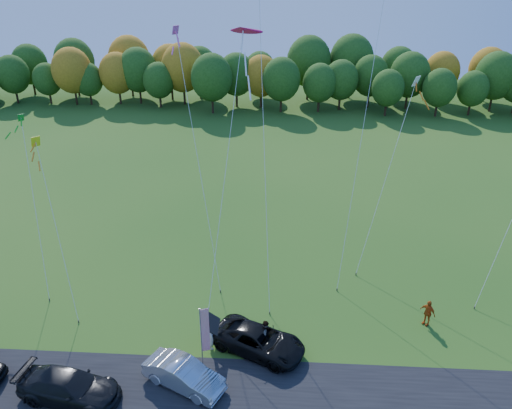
# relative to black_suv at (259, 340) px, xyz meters

# --- Properties ---
(ground) EXTENTS (160.00, 160.00, 0.00)m
(ground) POSITION_rel_black_suv_xyz_m (-0.56, 0.17, -0.79)
(ground) COLOR #214F15
(asphalt_strip) EXTENTS (90.00, 6.00, 0.01)m
(asphalt_strip) POSITION_rel_black_suv_xyz_m (-0.56, -3.83, -0.79)
(asphalt_strip) COLOR black
(asphalt_strip) RESTS_ON ground
(tree_line) EXTENTS (116.00, 12.00, 10.00)m
(tree_line) POSITION_rel_black_suv_xyz_m (-0.56, 55.17, -0.79)
(tree_line) COLOR #1E4711
(tree_line) RESTS_ON ground
(black_suv) EXTENTS (6.29, 4.79, 1.59)m
(black_suv) POSITION_rel_black_suv_xyz_m (0.00, 0.00, 0.00)
(black_suv) COLOR black
(black_suv) RESTS_ON ground
(silver_sedan) EXTENTS (5.06, 3.59, 1.59)m
(silver_sedan) POSITION_rel_black_suv_xyz_m (-4.05, -3.05, -0.00)
(silver_sedan) COLOR #BDBCC1
(silver_sedan) RESTS_ON ground
(dark_truck_a) EXTENTS (5.97, 3.19, 1.65)m
(dark_truck_a) POSITION_rel_black_suv_xyz_m (-10.10, -4.35, 0.03)
(dark_truck_a) COLOR black
(dark_truck_a) RESTS_ON ground
(person_tailgate_a) EXTENTS (0.59, 0.69, 1.61)m
(person_tailgate_a) POSITION_rel_black_suv_xyz_m (-2.96, 0.08, 0.01)
(person_tailgate_a) COLOR silver
(person_tailgate_a) RESTS_ON ground
(person_tailgate_b) EXTENTS (1.02, 1.12, 1.87)m
(person_tailgate_b) POSITION_rel_black_suv_xyz_m (0.41, 0.48, 0.14)
(person_tailgate_b) COLOR gray
(person_tailgate_b) RESTS_ON ground
(person_east) EXTENTS (1.08, 1.09, 1.85)m
(person_east) POSITION_rel_black_suv_xyz_m (10.88, 3.17, 0.13)
(person_east) COLOR #BC4D11
(person_east) RESTS_ON ground
(feather_flag) EXTENTS (0.52, 0.23, 4.05)m
(feather_flag) POSITION_rel_black_suv_xyz_m (-3.11, -1.20, 1.68)
(feather_flag) COLOR #999999
(feather_flag) RESTS_ON ground
(kite_delta_blue) EXTENTS (3.29, 11.71, 25.58)m
(kite_delta_blue) POSITION_rel_black_suv_xyz_m (-0.29, 9.07, 11.99)
(kite_delta_blue) COLOR #4C3F33
(kite_delta_blue) RESTS_ON ground
(kite_parafoil_orange) EXTENTS (5.47, 11.67, 24.68)m
(kite_parafoil_orange) POSITION_rel_black_suv_xyz_m (7.05, 12.04, 11.36)
(kite_parafoil_orange) COLOR #4C3F33
(kite_parafoil_orange) RESTS_ON ground
(kite_delta_red) EXTENTS (3.09, 10.08, 18.91)m
(kite_delta_red) POSITION_rel_black_suv_xyz_m (-2.56, 6.39, 8.51)
(kite_delta_red) COLOR #4C3F33
(kite_delta_red) RESTS_ON ground
(kite_diamond_yellow) EXTENTS (3.62, 5.36, 11.70)m
(kite_diamond_yellow) POSITION_rel_black_suv_xyz_m (-13.60, 4.25, 4.82)
(kite_diamond_yellow) COLOR #4C3F33
(kite_diamond_yellow) RESTS_ON ground
(kite_diamond_green) EXTENTS (3.28, 6.78, 11.97)m
(kite_diamond_green) POSITION_rel_black_suv_xyz_m (-16.46, 7.23, 5.03)
(kite_diamond_green) COLOR #4C3F33
(kite_diamond_green) RESTS_ON ground
(kite_diamond_white) EXTENTS (4.65, 6.48, 14.33)m
(kite_diamond_white) POSITION_rel_black_suv_xyz_m (8.94, 11.53, 6.10)
(kite_diamond_white) COLOR #4C3F33
(kite_diamond_white) RESTS_ON ground
(kite_diamond_pink) EXTENTS (4.12, 7.70, 17.86)m
(kite_diamond_pink) POSITION_rel_black_suv_xyz_m (-4.90, 9.38, 7.93)
(kite_diamond_pink) COLOR #4C3F33
(kite_diamond_pink) RESTS_ON ground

